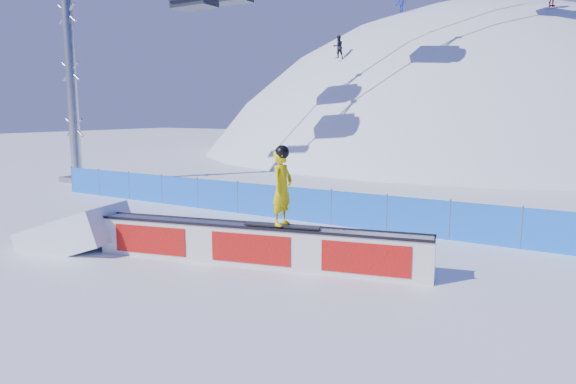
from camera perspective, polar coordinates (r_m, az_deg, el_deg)
The scene contains 7 objects.
ground at distance 15.85m, azimuth -12.55°, elevation -5.37°, with size 160.00×160.00×0.00m, color white.
snow_hill at distance 58.32m, azimuth 19.07°, elevation -13.60°, with size 64.00×64.00×64.00m.
safety_fence at distance 19.14m, azimuth -3.23°, elevation -0.88°, with size 22.05×0.05×1.30m.
rail_box at distance 13.06m, azimuth -3.74°, elevation -5.90°, with size 8.70×2.67×1.06m.
snow_ramp at distance 16.00m, azimuth -22.45°, elevation -5.71°, with size 2.71×1.81×1.02m, color white, non-canonical shape.
snowboarder at distance 12.51m, azimuth -0.65°, elevation 0.58°, with size 1.95×0.79×2.00m.
distant_skiers at distance 41.57m, azimuth 18.10°, elevation 17.96°, with size 19.16×9.09×6.04m.
Camera 1 is at (10.76, -10.99, 3.86)m, focal length 32.00 mm.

